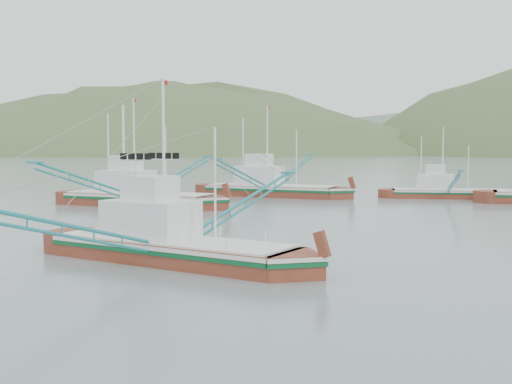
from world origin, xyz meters
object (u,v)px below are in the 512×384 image
(bg_boat_left, at_px, (137,189))
(bg_boat_extra, at_px, (270,182))
(main_boat, at_px, (169,226))
(bg_boat_far, at_px, (444,186))

(bg_boat_left, bearing_deg, bg_boat_extra, 65.83)
(main_boat, distance_m, bg_boat_extra, 43.93)
(bg_boat_extra, bearing_deg, bg_boat_left, -114.70)
(main_boat, height_order, bg_boat_extra, bg_boat_extra)
(main_boat, height_order, bg_boat_far, main_boat)
(bg_boat_far, bearing_deg, bg_boat_left, -154.99)
(bg_boat_far, relative_size, bg_boat_extra, 0.76)
(bg_boat_far, xyz_separation_m, bg_boat_extra, (-20.31, -3.59, 0.27))
(main_boat, xyz_separation_m, bg_boat_extra, (-7.19, 43.33, -0.25))
(bg_boat_left, xyz_separation_m, bg_boat_far, (29.72, 19.48, -0.31))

